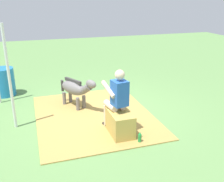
{
  "coord_description": "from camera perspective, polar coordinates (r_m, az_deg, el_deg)",
  "views": [
    {
      "loc": [
        -5.76,
        1.57,
        2.74
      ],
      "look_at": [
        -0.07,
        -0.26,
        0.55
      ],
      "focal_mm": 41.92,
      "sensor_mm": 36.0,
      "label": 1
    }
  ],
  "objects": [
    {
      "name": "ground_plane",
      "position": [
        6.57,
        -2.33,
        -4.55
      ],
      "size": [
        24.0,
        24.0,
        0.0
      ],
      "primitive_type": "plane",
      "color": "#608C4C"
    },
    {
      "name": "water_barrel",
      "position": [
        8.13,
        -22.49,
        1.85
      ],
      "size": [
        0.59,
        0.59,
        0.81
      ],
      "primitive_type": "cylinder",
      "color": "#1E72B2",
      "rests_on": "ground"
    },
    {
      "name": "tent_pole_left",
      "position": [
        5.82,
        -21.49,
        2.55
      ],
      "size": [
        0.06,
        0.06,
        2.25
      ],
      "primitive_type": "cylinder",
      "color": "silver",
      "rests_on": "ground"
    },
    {
      "name": "hay_patch",
      "position": [
        6.37,
        -3.99,
        -5.29
      ],
      "size": [
        3.3,
        2.7,
        0.02
      ],
      "primitive_type": "cube",
      "color": "#AD8C47",
      "rests_on": "ground"
    },
    {
      "name": "soda_bottle",
      "position": [
        5.24,
        6.07,
        -10.04
      ],
      "size": [
        0.07,
        0.07,
        0.24
      ],
      "color": "#268C3F",
      "rests_on": "ground"
    },
    {
      "name": "person_seated",
      "position": [
        5.37,
        1.03,
        -1.39
      ],
      "size": [
        0.7,
        0.49,
        1.39
      ],
      "color": "beige",
      "rests_on": "ground"
    },
    {
      "name": "pony_standing",
      "position": [
        6.67,
        -7.96,
        0.52
      ],
      "size": [
        1.22,
        0.82,
        0.88
      ],
      "color": "slate",
      "rests_on": "ground"
    },
    {
      "name": "hay_bale",
      "position": [
        5.45,
        1.77,
        -7.07
      ],
      "size": [
        0.72,
        0.43,
        0.51
      ],
      "primitive_type": "cube",
      "color": "tan",
      "rests_on": "ground"
    }
  ]
}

